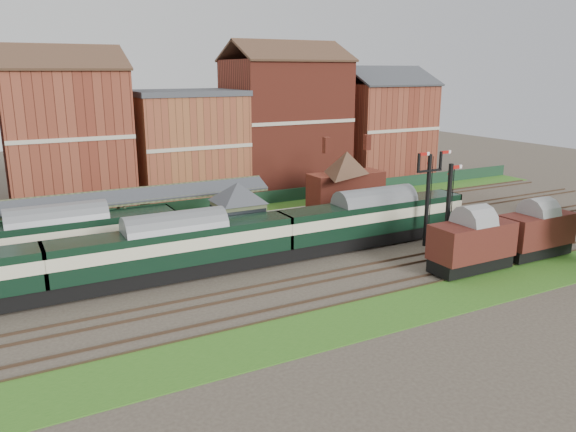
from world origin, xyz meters
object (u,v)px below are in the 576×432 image
dmu_train (176,247)px  semaphore_bracket (428,194)px  goods_van_a (472,243)px  platform_railcar (59,238)px  signal_box (238,216)px

dmu_train → semaphore_bracket: bearing=-6.7°
semaphore_bracket → goods_van_a: (-1.35, -6.50, -2.39)m
dmu_train → goods_van_a: (20.00, -9.00, -0.14)m
dmu_train → goods_van_a: bearing=-24.2°
goods_van_a → semaphore_bracket: bearing=78.2°
platform_railcar → semaphore_bracket: bearing=-17.5°
dmu_train → goods_van_a: size_ratio=8.11×
signal_box → goods_van_a: size_ratio=0.92×
semaphore_bracket → dmu_train: 21.61m
semaphore_bracket → platform_railcar: (-28.50, 9.00, -2.25)m
signal_box → semaphore_bracket: semaphore_bracket is taller
semaphore_bracket → dmu_train: bearing=173.3°
signal_box → platform_railcar: (-13.46, 3.25, -0.81)m
signal_box → dmu_train: size_ratio=0.11×
goods_van_a → signal_box: bearing=138.2°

